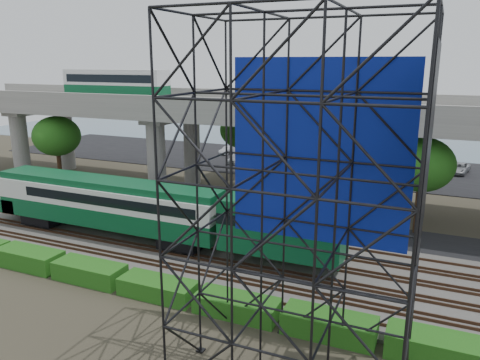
% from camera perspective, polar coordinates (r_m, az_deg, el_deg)
% --- Properties ---
extents(ground, '(140.00, 140.00, 0.00)m').
position_cam_1_polar(ground, '(32.11, -7.17, -10.19)').
color(ground, '#474233').
rests_on(ground, ground).
extents(ballast_bed, '(90.00, 12.00, 0.20)m').
position_cam_1_polar(ballast_bed, '(33.65, -5.42, -8.77)').
color(ballast_bed, slate).
rests_on(ballast_bed, ground).
extents(service_road, '(90.00, 5.00, 0.08)m').
position_cam_1_polar(service_road, '(40.80, 0.36, -4.59)').
color(service_road, black).
rests_on(service_road, ground).
extents(parking_lot, '(90.00, 18.00, 0.08)m').
position_cam_1_polar(parking_lot, '(62.33, 8.91, 1.89)').
color(parking_lot, black).
rests_on(parking_lot, ground).
extents(harbor_water, '(140.00, 40.00, 0.03)m').
position_cam_1_polar(harbor_water, '(83.46, 12.81, 4.82)').
color(harbor_water, slate).
rests_on(harbor_water, ground).
extents(rail_tracks, '(90.00, 9.52, 0.16)m').
position_cam_1_polar(rail_tracks, '(33.58, -5.43, -8.49)').
color(rail_tracks, '#472D1E').
rests_on(rail_tracks, ballast_bed).
extents(commuter_train, '(29.30, 3.06, 4.30)m').
position_cam_1_polar(commuter_train, '(35.54, -13.29, -3.06)').
color(commuter_train, black).
rests_on(commuter_train, rail_tracks).
extents(overpass, '(80.00, 12.00, 12.40)m').
position_cam_1_polar(overpass, '(44.45, 1.71, 7.79)').
color(overpass, '#9E9B93').
rests_on(overpass, ground).
extents(scaffold_tower, '(9.36, 6.36, 15.00)m').
position_cam_1_polar(scaffold_tower, '(18.62, 7.09, -3.87)').
color(scaffold_tower, black).
rests_on(scaffold_tower, ground).
extents(hedge_strip, '(34.60, 1.80, 1.20)m').
position_cam_1_polar(hedge_strip, '(28.11, -9.95, -12.76)').
color(hedge_strip, '#165313').
rests_on(hedge_strip, ground).
extents(trees, '(40.94, 16.94, 7.69)m').
position_cam_1_polar(trees, '(46.34, -2.18, 4.75)').
color(trees, '#382314').
rests_on(trees, ground).
extents(suv, '(5.56, 3.52, 1.43)m').
position_cam_1_polar(suv, '(44.34, -9.55, -2.21)').
color(suv, black).
rests_on(suv, service_road).
extents(parked_cars, '(36.00, 9.55, 1.25)m').
position_cam_1_polar(parked_cars, '(61.47, 10.57, 2.25)').
color(parked_cars, silver).
rests_on(parked_cars, parking_lot).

